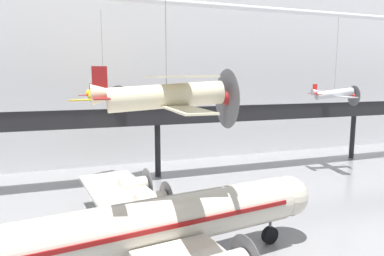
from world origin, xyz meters
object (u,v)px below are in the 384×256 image
object	(u,v)px
suspended_plane_yellow_lowwing	(104,96)
suspended_plane_cream_biplane	(167,95)
airliner_silver_main	(146,226)
suspended_plane_silver_racer	(334,94)

from	to	relation	value
suspended_plane_yellow_lowwing	suspended_plane_cream_biplane	world-z (taller)	suspended_plane_cream_biplane
airliner_silver_main	suspended_plane_cream_biplane	distance (m)	7.88
suspended_plane_silver_racer	airliner_silver_main	bearing A→B (deg)	-139.53
suspended_plane_cream_biplane	suspended_plane_silver_racer	xyz separation A→B (m)	(26.32, 16.42, -1.00)
airliner_silver_main	suspended_plane_cream_biplane	size ratio (longest dim) A/B	2.80
suspended_plane_yellow_lowwing	suspended_plane_silver_racer	bearing A→B (deg)	55.40
airliner_silver_main	suspended_plane_silver_racer	distance (m)	32.54
suspended_plane_cream_biplane	suspended_plane_yellow_lowwing	bearing A→B (deg)	95.85
airliner_silver_main	suspended_plane_cream_biplane	bearing A→B (deg)	-29.25
suspended_plane_yellow_lowwing	suspended_plane_cream_biplane	bearing A→B (deg)	-20.35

